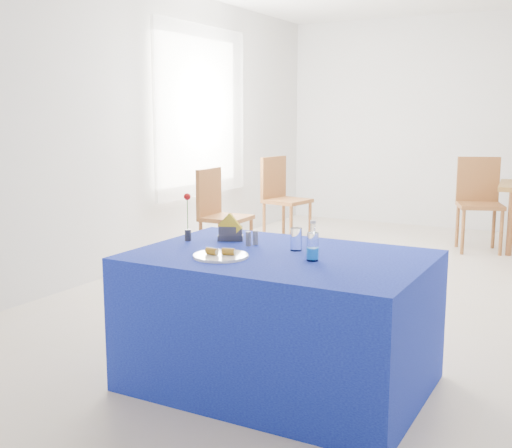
{
  "coord_description": "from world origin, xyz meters",
  "views": [
    {
      "loc": [
        1.55,
        -5.25,
        1.53
      ],
      "look_at": [
        -0.13,
        -2.16,
        0.92
      ],
      "focal_mm": 45.0,
      "sensor_mm": 36.0,
      "label": 1
    }
  ],
  "objects_px": {
    "plate": "(221,256)",
    "chair_win_a": "(218,210)",
    "blue_table": "(280,320)",
    "water_bottle": "(313,247)",
    "chair_bg_left": "(479,197)",
    "chair_win_b": "(281,193)"
  },
  "relations": [
    {
      "from": "blue_table",
      "to": "water_bottle",
      "type": "bearing_deg",
      "value": -15.36
    },
    {
      "from": "chair_bg_left",
      "to": "chair_win_a",
      "type": "height_order",
      "value": "chair_bg_left"
    },
    {
      "from": "plate",
      "to": "water_bottle",
      "type": "relative_size",
      "value": 1.4
    },
    {
      "from": "chair_win_a",
      "to": "chair_win_b",
      "type": "height_order",
      "value": "chair_win_b"
    },
    {
      "from": "water_bottle",
      "to": "chair_win_a",
      "type": "xyz_separation_m",
      "value": [
        -2.08,
        2.41,
        -0.27
      ]
    },
    {
      "from": "chair_win_b",
      "to": "chair_bg_left",
      "type": "bearing_deg",
      "value": -62.62
    },
    {
      "from": "blue_table",
      "to": "chair_win_b",
      "type": "height_order",
      "value": "chair_win_b"
    },
    {
      "from": "blue_table",
      "to": "water_bottle",
      "type": "distance_m",
      "value": 0.51
    },
    {
      "from": "chair_bg_left",
      "to": "chair_win_a",
      "type": "bearing_deg",
      "value": -157.05
    },
    {
      "from": "plate",
      "to": "chair_bg_left",
      "type": "bearing_deg",
      "value": 82.74
    },
    {
      "from": "blue_table",
      "to": "water_bottle",
      "type": "xyz_separation_m",
      "value": [
        0.22,
        -0.06,
        0.45
      ]
    },
    {
      "from": "blue_table",
      "to": "water_bottle",
      "type": "height_order",
      "value": "water_bottle"
    },
    {
      "from": "water_bottle",
      "to": "chair_win_b",
      "type": "distance_m",
      "value": 4.27
    },
    {
      "from": "water_bottle",
      "to": "chair_win_b",
      "type": "bearing_deg",
      "value": 118.48
    },
    {
      "from": "plate",
      "to": "blue_table",
      "type": "distance_m",
      "value": 0.51
    },
    {
      "from": "plate",
      "to": "chair_bg_left",
      "type": "height_order",
      "value": "chair_bg_left"
    },
    {
      "from": "water_bottle",
      "to": "chair_win_a",
      "type": "relative_size",
      "value": 0.22
    },
    {
      "from": "blue_table",
      "to": "plate",
      "type": "bearing_deg",
      "value": -137.75
    },
    {
      "from": "plate",
      "to": "chair_bg_left",
      "type": "xyz_separation_m",
      "value": [
        0.58,
        4.58,
        -0.16
      ]
    },
    {
      "from": "plate",
      "to": "chair_win_a",
      "type": "height_order",
      "value": "chair_win_a"
    },
    {
      "from": "blue_table",
      "to": "chair_win_a",
      "type": "distance_m",
      "value": 3.0
    },
    {
      "from": "plate",
      "to": "chair_win_a",
      "type": "distance_m",
      "value": 3.04
    }
  ]
}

